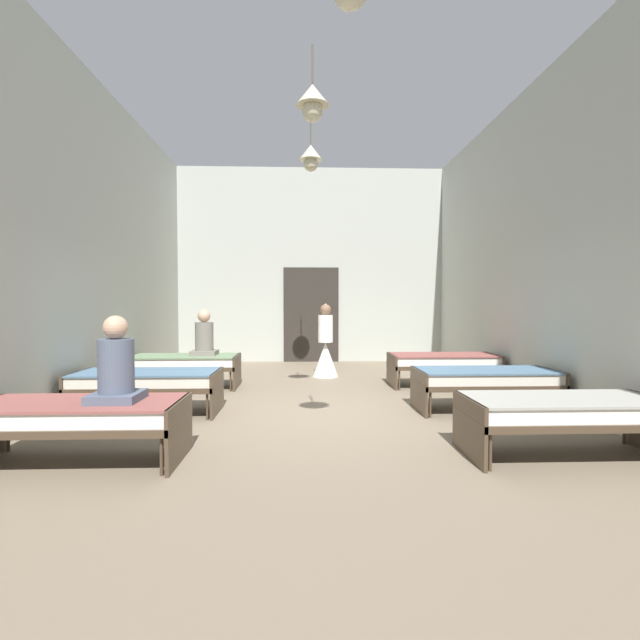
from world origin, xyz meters
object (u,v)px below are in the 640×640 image
Objects in this scene: bed_left_row_2 at (184,363)px; patient_seated_secondary at (116,370)px; nurse_near_aisle at (326,351)px; bed_right_row_0 at (564,411)px; bed_left_row_0 at (78,416)px; bed_right_row_1 at (485,379)px; bed_left_row_1 at (147,381)px; bed_right_row_2 at (443,362)px; patient_seated_primary at (204,338)px.

bed_left_row_2 is 3.83m from patient_seated_secondary.
nurse_near_aisle is 1.86× the size of patient_seated_secondary.
bed_left_row_0 is at bearing 180.00° from bed_right_row_0.
bed_left_row_0 is 1.00× the size of bed_right_row_1.
nurse_near_aisle is at bearing 49.97° from bed_left_row_1.
bed_right_row_0 is at bearing -39.47° from bed_left_row_2.
bed_right_row_0 is 5.35m from nurse_near_aisle.
bed_left_row_0 and bed_right_row_2 have the same top height.
bed_right_row_2 is at bearing -10.15° from nurse_near_aisle.
patient_seated_primary reaches higher than bed_right_row_0.
bed_right_row_1 is at bearing 22.38° from bed_left_row_0.
bed_left_row_0 and bed_left_row_1 have the same top height.
bed_right_row_0 is at bearing -0.12° from patient_seated_secondary.
patient_seated_primary is at bearing 155.54° from bed_right_row_1.
nurse_near_aisle reaches higher than patient_seated_primary.
bed_left_row_1 is 1.00× the size of bed_right_row_2.
bed_left_row_1 is at bearing 157.62° from bed_right_row_0.
bed_left_row_0 is at bearing -178.55° from patient_seated_secondary.
nurse_near_aisle reaches higher than patient_seated_secondary.
bed_left_row_2 is at bearing -137.14° from nurse_near_aisle.
bed_right_row_1 is 4.68m from patient_seated_secondary.
patient_seated_primary is (-2.20, -1.10, 0.34)m from nurse_near_aisle.
patient_seated_secondary is (0.00, -3.83, 0.00)m from patient_seated_primary.
bed_left_row_0 is 5.56m from nurse_near_aisle.
bed_left_row_2 is at bearing 90.00° from bed_left_row_1.
bed_right_row_1 is 1.90m from bed_right_row_2.
patient_seated_secondary reaches higher than bed_right_row_0.
nurse_near_aisle is at bearing 151.05° from bed_right_row_2.
bed_left_row_1 is (-4.61, 1.90, 0.00)m from bed_right_row_0.
patient_seated_primary reaches higher than bed_left_row_2.
bed_right_row_0 is 1.28× the size of nurse_near_aisle.
bed_left_row_1 is (0.00, 1.90, 0.00)m from bed_left_row_0.
bed_left_row_1 and bed_right_row_1 have the same top height.
bed_left_row_0 is 2.38× the size of patient_seated_secondary.
bed_left_row_0 and bed_left_row_2 have the same top height.
nurse_near_aisle is (2.55, 3.04, 0.09)m from bed_left_row_1.
bed_right_row_1 is at bearing 90.00° from bed_right_row_0.
bed_right_row_1 is 4.70m from patient_seated_primary.
bed_left_row_1 is 1.00× the size of bed_right_row_1.
nurse_near_aisle reaches higher than bed_right_row_0.
nurse_near_aisle is at bearing 62.66° from bed_left_row_0.
patient_seated_secondary reaches higher than bed_right_row_2.
bed_left_row_1 is 1.00× the size of bed_left_row_2.
bed_left_row_2 is 2.38× the size of patient_seated_primary.
bed_left_row_0 is 0.55m from patient_seated_secondary.
bed_right_row_2 is at bearing 22.38° from bed_left_row_1.
bed_left_row_2 is 1.00× the size of bed_right_row_2.
bed_left_row_2 is at bearing -173.44° from patient_seated_primary.
bed_left_row_1 is 1.90m from bed_left_row_2.
bed_right_row_1 and bed_left_row_2 have the same top height.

